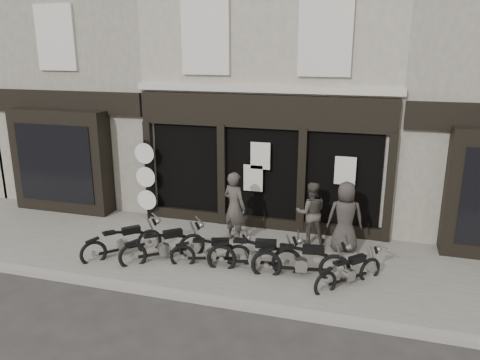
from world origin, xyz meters
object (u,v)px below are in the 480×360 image
(motorcycle_2, at_px, (212,254))
(man_right, at_px, (345,217))
(man_left, at_px, (235,207))
(man_centre, at_px, (311,213))
(motorcycle_5, at_px, (349,274))
(motorcycle_0, at_px, (123,245))
(motorcycle_4, at_px, (302,264))
(motorcycle_1, at_px, (164,248))
(advert_sign_post, at_px, (146,183))
(motorcycle_3, at_px, (255,258))

(motorcycle_2, bearing_deg, man_right, 12.62)
(man_left, distance_m, man_centre, 2.01)
(motorcycle_5, bearing_deg, motorcycle_0, 133.85)
(motorcycle_2, distance_m, motorcycle_4, 2.16)
(motorcycle_1, relative_size, man_centre, 1.08)
(man_left, xyz_separation_m, advert_sign_post, (-3.01, 0.86, 0.16))
(man_right, height_order, advert_sign_post, advert_sign_post)
(motorcycle_0, xyz_separation_m, motorcycle_2, (2.28, 0.15, -0.02))
(motorcycle_0, height_order, advert_sign_post, advert_sign_post)
(motorcycle_0, bearing_deg, motorcycle_3, -44.73)
(motorcycle_2, xyz_separation_m, man_centre, (2.06, 1.99, 0.58))
(motorcycle_1, distance_m, man_left, 2.18)
(motorcycle_4, height_order, motorcycle_5, motorcycle_4)
(motorcycle_4, relative_size, advert_sign_post, 0.88)
(man_centre, relative_size, advert_sign_post, 0.65)
(man_left, distance_m, man_right, 2.86)
(motorcycle_3, bearing_deg, man_left, 113.83)
(motorcycle_5, height_order, man_right, man_right)
(advert_sign_post, bearing_deg, motorcycle_2, -39.81)
(motorcycle_5, bearing_deg, motorcycle_4, 129.70)
(man_left, bearing_deg, motorcycle_0, 59.28)
(motorcycle_3, xyz_separation_m, advert_sign_post, (-3.99, 2.39, 0.80))
(advert_sign_post, bearing_deg, man_centre, -5.02)
(motorcycle_0, distance_m, man_centre, 4.87)
(motorcycle_0, bearing_deg, motorcycle_5, -46.63)
(motorcycle_3, distance_m, man_right, 2.59)
(man_right, bearing_deg, man_centre, -29.17)
(man_left, bearing_deg, motorcycle_5, 176.44)
(motorcycle_0, relative_size, man_right, 0.92)
(man_left, xyz_separation_m, man_right, (2.86, 0.14, -0.04))
(man_centre, distance_m, advert_sign_post, 4.99)
(motorcycle_4, distance_m, motorcycle_5, 1.06)
(motorcycle_4, bearing_deg, motorcycle_2, 170.24)
(motorcycle_3, bearing_deg, motorcycle_0, 173.92)
(man_left, bearing_deg, motorcycle_1, 75.60)
(motorcycle_2, relative_size, motorcycle_4, 0.85)
(motorcycle_2, height_order, man_centre, man_centre)
(motorcycle_3, height_order, motorcycle_4, same)
(motorcycle_3, distance_m, man_centre, 2.28)
(motorcycle_0, relative_size, man_left, 0.88)
(man_right, relative_size, advert_sign_post, 0.72)
(motorcycle_5, relative_size, man_centre, 0.92)
(motorcycle_3, relative_size, motorcycle_5, 1.47)
(man_centre, height_order, advert_sign_post, advert_sign_post)
(advert_sign_post, bearing_deg, man_right, -7.39)
(motorcycle_2, bearing_deg, motorcycle_4, -17.58)
(motorcycle_5, distance_m, advert_sign_post, 6.67)
(man_centre, bearing_deg, motorcycle_4, 77.27)
(motorcycle_3, bearing_deg, man_centre, 55.28)
(motorcycle_0, bearing_deg, man_right, -28.05)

